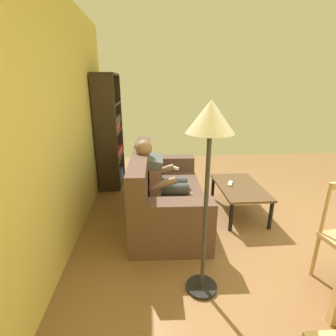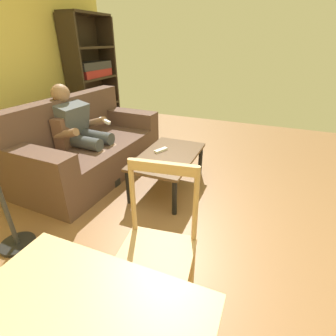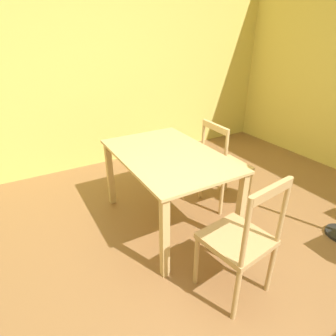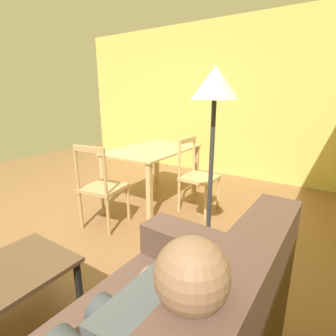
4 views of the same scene
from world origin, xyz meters
name	(u,v)px [view 2 (image 2 of 4)]	position (x,y,z in m)	size (l,w,h in m)	color
ground_plane	(185,274)	(0.00, 0.00, 0.00)	(8.12, 8.12, 0.00)	brown
couch	(88,148)	(1.08, 1.67, 0.33)	(1.91, 0.98, 0.94)	brown
person_lounging	(81,131)	(1.03, 1.69, 0.57)	(0.60, 0.88, 1.10)	#4C5156
coffee_table	(168,159)	(1.11, 0.59, 0.36)	(1.00, 0.59, 0.41)	brown
tv_remote	(161,150)	(1.18, 0.70, 0.42)	(0.05, 0.17, 0.02)	white
bookshelf	(93,84)	(2.46, 2.55, 0.86)	(0.96, 0.36, 1.93)	#2D2319
dining_chair_facing_couch	(156,253)	(-0.30, 0.08, 0.47)	(0.47, 0.47, 0.97)	tan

